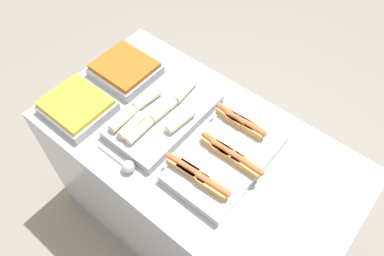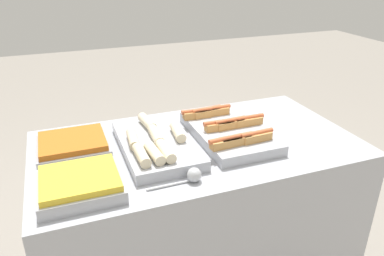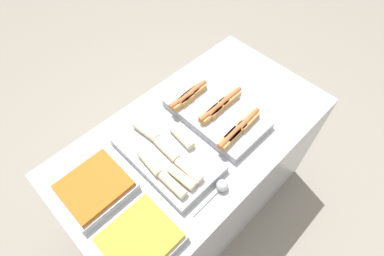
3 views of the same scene
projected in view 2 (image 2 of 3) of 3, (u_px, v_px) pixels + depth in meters
The scene contains 6 objects.
counter at pixel (197, 219), 1.93m from camera, with size 1.49×0.81×0.88m.
tray_hotdogs at pixel (228, 130), 1.78m from camera, with size 0.36×0.52×0.10m.
tray_wraps at pixel (156, 144), 1.66m from camera, with size 0.30×0.52×0.09m.
tray_side_front at pixel (80, 184), 1.36m from camera, with size 0.30×0.27×0.07m.
tray_side_back at pixel (73, 146), 1.63m from camera, with size 0.30×0.27×0.07m.
serving_spoon_near at pixel (192, 176), 1.43m from camera, with size 0.22×0.06×0.06m.
Camera 2 is at (-0.57, -1.44, 1.68)m, focal length 35.00 mm.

